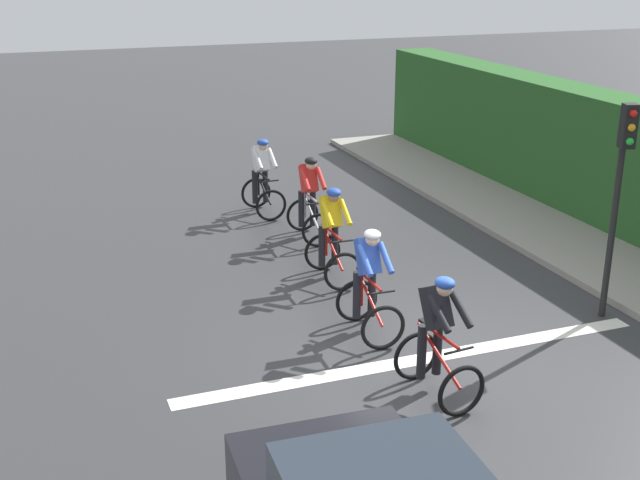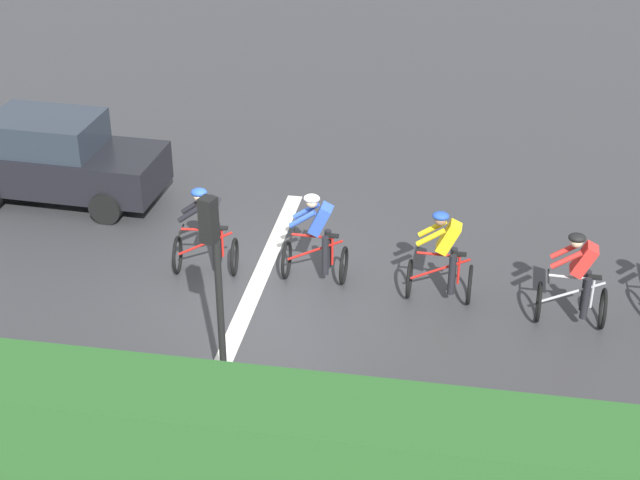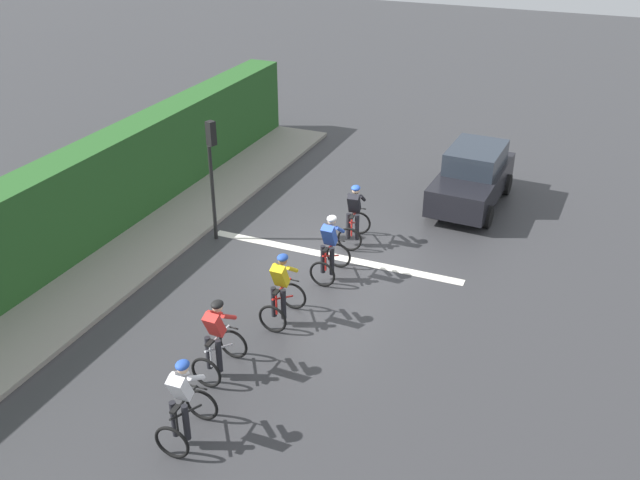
{
  "view_description": "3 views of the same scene",
  "coord_description": "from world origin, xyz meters",
  "px_view_note": "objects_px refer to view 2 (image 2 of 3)",
  "views": [
    {
      "loc": [
        -4.86,
        -9.28,
        5.4
      ],
      "look_at": [
        -0.82,
        1.56,
        1.29
      ],
      "focal_mm": 46.03,
      "sensor_mm": 36.0,
      "label": 1
    },
    {
      "loc": [
        14.18,
        3.38,
        8.99
      ],
      "look_at": [
        0.32,
        0.98,
        1.17
      ],
      "focal_mm": 54.93,
      "sensor_mm": 36.0,
      "label": 2
    },
    {
      "loc": [
        -5.9,
        14.69,
        8.98
      ],
      "look_at": [
        -0.13,
        0.96,
        1.08
      ],
      "focal_mm": 39.08,
      "sensor_mm": 36.0,
      "label": 3
    }
  ],
  "objects_px": {
    "cyclist_second": "(577,282)",
    "car_black": "(58,158)",
    "cyclist_fourth": "(317,240)",
    "traffic_light_near_crossing": "(214,273)",
    "cyclist_mid": "(443,259)",
    "cyclist_trailing": "(207,233)"
  },
  "relations": [
    {
      "from": "cyclist_mid",
      "to": "cyclist_second",
      "type": "bearing_deg",
      "value": 80.19
    },
    {
      "from": "cyclist_mid",
      "to": "traffic_light_near_crossing",
      "type": "height_order",
      "value": "traffic_light_near_crossing"
    },
    {
      "from": "cyclist_second",
      "to": "traffic_light_near_crossing",
      "type": "bearing_deg",
      "value": -59.35
    },
    {
      "from": "traffic_light_near_crossing",
      "to": "cyclist_trailing",
      "type": "bearing_deg",
      "value": -161.62
    },
    {
      "from": "cyclist_mid",
      "to": "traffic_light_near_crossing",
      "type": "distance_m",
      "value": 4.71
    },
    {
      "from": "cyclist_second",
      "to": "cyclist_mid",
      "type": "xyz_separation_m",
      "value": [
        -0.37,
        -2.15,
        0.0
      ]
    },
    {
      "from": "car_black",
      "to": "traffic_light_near_crossing",
      "type": "relative_size",
      "value": 1.25
    },
    {
      "from": "cyclist_trailing",
      "to": "cyclist_mid",
      "type": "bearing_deg",
      "value": 87.53
    },
    {
      "from": "cyclist_second",
      "to": "cyclist_fourth",
      "type": "relative_size",
      "value": 1.0
    },
    {
      "from": "cyclist_mid",
      "to": "cyclist_fourth",
      "type": "height_order",
      "value": "same"
    },
    {
      "from": "traffic_light_near_crossing",
      "to": "cyclist_mid",
      "type": "bearing_deg",
      "value": 139.06
    },
    {
      "from": "cyclist_trailing",
      "to": "car_black",
      "type": "relative_size",
      "value": 0.4
    },
    {
      "from": "cyclist_second",
      "to": "cyclist_fourth",
      "type": "height_order",
      "value": "same"
    },
    {
      "from": "cyclist_second",
      "to": "cyclist_trailing",
      "type": "relative_size",
      "value": 1.0
    },
    {
      "from": "cyclist_second",
      "to": "cyclist_fourth",
      "type": "xyz_separation_m",
      "value": [
        -0.64,
        -4.34,
        0.0
      ]
    },
    {
      "from": "cyclist_trailing",
      "to": "cyclist_fourth",
      "type": "bearing_deg",
      "value": 92.6
    },
    {
      "from": "cyclist_mid",
      "to": "cyclist_trailing",
      "type": "height_order",
      "value": "same"
    },
    {
      "from": "car_black",
      "to": "traffic_light_near_crossing",
      "type": "xyz_separation_m",
      "value": [
        5.96,
        4.95,
        1.35
      ]
    },
    {
      "from": "cyclist_mid",
      "to": "cyclist_fourth",
      "type": "xyz_separation_m",
      "value": [
        -0.27,
        -2.19,
        0.0
      ]
    },
    {
      "from": "cyclist_mid",
      "to": "cyclist_trailing",
      "type": "xyz_separation_m",
      "value": [
        -0.18,
        -4.13,
        0.0
      ]
    },
    {
      "from": "cyclist_second",
      "to": "traffic_light_near_crossing",
      "type": "xyz_separation_m",
      "value": [
        3.02,
        -5.1,
        1.43
      ]
    },
    {
      "from": "cyclist_second",
      "to": "car_black",
      "type": "distance_m",
      "value": 10.47
    }
  ]
}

